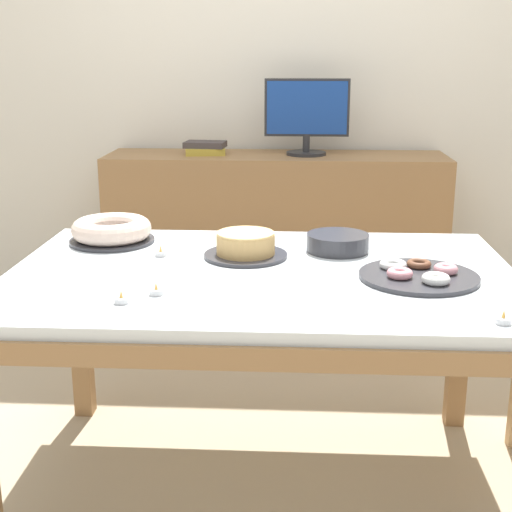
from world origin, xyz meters
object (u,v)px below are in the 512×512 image
object	(u,v)px
computer_monitor	(307,117)
tealight_left_edge	(161,253)
cake_golden_bundt	(112,231)
tealight_right_edge	(121,300)
cake_chocolate_round	(246,246)
book_stack	(205,148)
pastry_platter	(419,275)
plate_stack	(338,243)
tealight_near_cakes	(503,320)
tealight_centre	(156,291)

from	to	relation	value
computer_monitor	tealight_left_edge	distance (m)	1.51
cake_golden_bundt	tealight_left_edge	distance (m)	0.27
tealight_left_edge	tealight_right_edge	xyz separation A→B (m)	(-0.02, -0.47, 0.00)
computer_monitor	cake_chocolate_round	bearing A→B (deg)	-98.76
book_stack	pastry_platter	xyz separation A→B (m)	(0.83, -1.59, -0.17)
plate_stack	tealight_left_edge	size ratio (longest dim) A/B	5.25
computer_monitor	plate_stack	bearing A→B (deg)	-85.85
cake_chocolate_round	pastry_platter	size ratio (longest dim) A/B	0.78
cake_chocolate_round	tealight_right_edge	bearing A→B (deg)	-122.49
book_stack	pastry_platter	bearing A→B (deg)	-62.38
book_stack	tealight_near_cakes	world-z (taller)	book_stack
tealight_right_edge	book_stack	bearing A→B (deg)	90.04
tealight_left_edge	cake_chocolate_round	bearing A→B (deg)	1.00
pastry_platter	plate_stack	bearing A→B (deg)	126.74
tealight_centre	tealight_near_cakes	distance (m)	0.92
book_stack	tealight_left_edge	bearing A→B (deg)	-89.14
computer_monitor	tealight_centre	distance (m)	1.86
tealight_left_edge	tealight_near_cakes	xyz separation A→B (m)	(0.96, -0.56, 0.00)
plate_stack	book_stack	bearing A→B (deg)	115.24
tealight_left_edge	tealight_right_edge	world-z (taller)	same
pastry_platter	computer_monitor	bearing A→B (deg)	101.28
cake_golden_bundt	tealight_left_edge	xyz separation A→B (m)	(0.21, -0.17, -0.03)
tealight_near_cakes	tealight_left_edge	bearing A→B (deg)	149.51
computer_monitor	tealight_right_edge	bearing A→B (deg)	-105.50
pastry_platter	tealight_left_edge	xyz separation A→B (m)	(-0.81, 0.20, -0.00)
book_stack	plate_stack	size ratio (longest dim) A/B	1.04
computer_monitor	cake_golden_bundt	world-z (taller)	computer_monitor
book_stack	plate_stack	distance (m)	1.43
pastry_platter	plate_stack	size ratio (longest dim) A/B	1.69
plate_stack	tealight_centre	distance (m)	0.72
tealight_near_cakes	pastry_platter	bearing A→B (deg)	112.37
pastry_platter	tealight_right_edge	size ratio (longest dim) A/B	8.85
cake_golden_bundt	cake_chocolate_round	bearing A→B (deg)	-18.81
cake_golden_bundt	tealight_centre	size ratio (longest dim) A/B	7.47
book_stack	plate_stack	world-z (taller)	book_stack
cake_chocolate_round	pastry_platter	bearing A→B (deg)	-21.55
cake_chocolate_round	tealight_left_edge	bearing A→B (deg)	-179.00
cake_chocolate_round	tealight_right_edge	distance (m)	0.56
book_stack	pastry_platter	size ratio (longest dim) A/B	0.62
cake_golden_bundt	pastry_platter	size ratio (longest dim) A/B	0.84
book_stack	tealight_centre	bearing A→B (deg)	-87.38
tealight_centre	tealight_near_cakes	world-z (taller)	same
cake_golden_bundt	tealight_centre	xyz separation A→B (m)	(0.27, -0.56, -0.03)
cake_golden_bundt	plate_stack	bearing A→B (deg)	-5.45
computer_monitor	tealight_centre	bearing A→B (deg)	-103.72
cake_chocolate_round	tealight_near_cakes	bearing A→B (deg)	-40.05
cake_golden_bundt	tealight_left_edge	bearing A→B (deg)	-39.70
cake_chocolate_round	cake_golden_bundt	world-z (taller)	cake_golden_bundt
tealight_left_edge	book_stack	bearing A→B (deg)	90.86
computer_monitor	tealight_right_edge	world-z (taller)	computer_monitor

